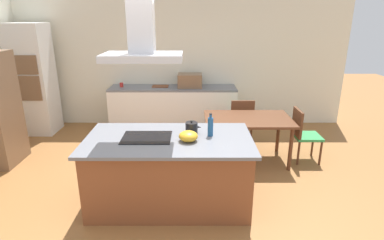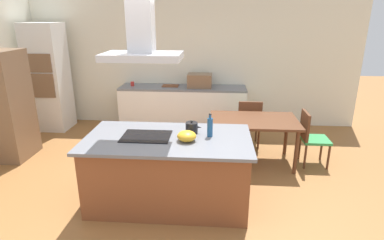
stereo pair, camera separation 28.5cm
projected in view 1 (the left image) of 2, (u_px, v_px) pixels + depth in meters
ground at (177, 154)px, 5.59m from camera, size 16.00×16.00×0.00m
wall_back at (180, 63)px, 6.82m from camera, size 7.20×0.10×2.70m
kitchen_island at (171, 170)px, 4.03m from camera, size 2.06×1.13×0.90m
cooktop at (148, 137)px, 3.88m from camera, size 0.60×0.44×0.01m
tea_kettle at (193, 128)px, 4.03m from camera, size 0.21×0.16×0.17m
olive_oil_bottle at (212, 126)px, 3.91m from camera, size 0.07×0.07×0.29m
mixing_bowl at (190, 136)px, 3.77m from camera, size 0.23×0.23×0.13m
back_counter at (175, 108)px, 6.76m from camera, size 2.66×0.62×0.90m
countertop_microwave at (191, 81)px, 6.57m from camera, size 0.50×0.38×0.28m
coffee_mug_red at (123, 85)px, 6.63m from camera, size 0.08×0.08×0.09m
cutting_board at (162, 86)px, 6.66m from camera, size 0.34×0.24×0.02m
wall_oven_stack at (35, 80)px, 6.34m from camera, size 0.70×0.66×2.20m
dining_table at (249, 123)px, 5.14m from camera, size 1.40×0.90×0.75m
chair_at_right_end at (304, 132)px, 5.19m from camera, size 0.42×0.42×0.89m
chair_facing_back_wall at (243, 119)px, 5.82m from camera, size 0.42×0.42×0.89m
range_hood at (143, 38)px, 3.51m from camera, size 0.90×0.55×0.78m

